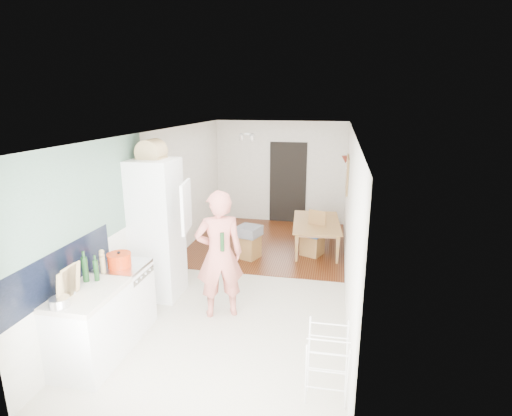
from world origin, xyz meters
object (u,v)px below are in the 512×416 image
(person, at_px, (219,243))
(stool, at_px, (249,247))
(dining_chair, at_px, (313,234))
(drying_rack, at_px, (327,366))
(dining_table, at_px, (317,238))

(person, bearing_deg, stool, -111.90)
(dining_chair, distance_m, drying_rack, 3.98)
(stool, bearing_deg, dining_table, 31.03)
(person, bearing_deg, drying_rack, 113.85)
(dining_chair, bearing_deg, dining_table, 100.17)
(person, distance_m, stool, 2.29)
(dining_table, xyz_separation_m, dining_chair, (-0.08, -0.36, 0.19))
(person, xyz_separation_m, stool, (-0.06, 2.13, -0.85))
(stool, bearing_deg, drying_rack, -65.73)
(stool, distance_m, drying_rack, 3.90)
(person, relative_size, dining_chair, 2.46)
(person, distance_m, drying_rack, 2.20)
(dining_table, xyz_separation_m, stool, (-1.27, -0.77, -0.02))
(person, height_order, stool, person)
(drying_rack, bearing_deg, dining_chair, 94.55)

